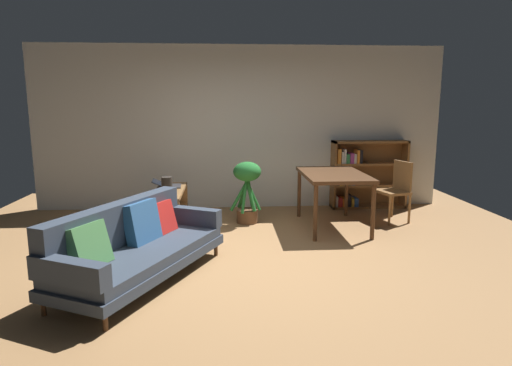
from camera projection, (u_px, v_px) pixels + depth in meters
name	position (u px, v px, depth m)	size (l,w,h in m)	color
ground_plane	(249.00, 262.00, 4.94)	(8.16, 8.16, 0.00)	#A87A4C
back_wall_panel	(240.00, 128.00, 7.35)	(6.80, 0.10, 2.70)	silver
fabric_couch	(135.00, 244.00, 4.39)	(1.60, 2.16, 0.77)	#56351E
media_console	(170.00, 210.00, 6.19)	(0.40, 1.22, 0.56)	olive
open_laptop	(168.00, 185.00, 6.36)	(0.43, 0.35, 0.11)	#333338
desk_speaker	(167.00, 186.00, 5.78)	(0.14, 0.14, 0.24)	#2D2823
potted_floor_plant	(247.00, 186.00, 6.46)	(0.47, 0.46, 0.92)	brown
dining_table	(333.00, 178.00, 6.20)	(0.85, 1.36, 0.79)	#56351E
dining_chair_near	(396.00, 187.00, 6.58)	(0.49, 0.53, 0.91)	olive
bookshelf	(363.00, 175.00, 7.46)	(1.26, 0.30, 1.14)	brown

